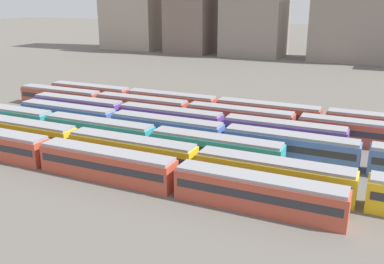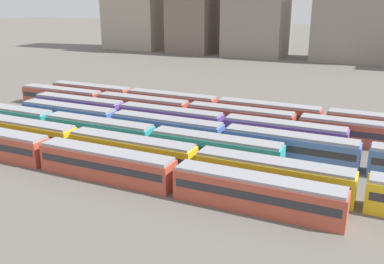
{
  "view_description": "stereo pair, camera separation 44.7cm",
  "coord_description": "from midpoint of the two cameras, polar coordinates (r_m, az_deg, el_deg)",
  "views": [
    {
      "loc": [
        50.74,
        -39.43,
        21.32
      ],
      "look_at": [
        25.63,
        15.6,
        2.04
      ],
      "focal_mm": 40.0,
      "sensor_mm": 36.0,
      "label": 1
    },
    {
      "loc": [
        51.14,
        -39.24,
        21.32
      ],
      "look_at": [
        25.63,
        15.6,
        2.04
      ],
      "focal_mm": 40.0,
      "sensor_mm": 36.0,
      "label": 2
    }
  ],
  "objects": [
    {
      "name": "train_track_5",
      "position": [
        74.81,
        -0.31,
        2.64
      ],
      "size": [
        74.7,
        3.06,
        3.75
      ],
      "color": "#BC4C38",
      "rests_on": "ground_plane"
    },
    {
      "name": "train_track_3",
      "position": [
        59.25,
        13.1,
        -1.93
      ],
      "size": [
        93.6,
        3.06,
        3.75
      ],
      "color": "#4C70BC",
      "rests_on": "ground_plane"
    },
    {
      "name": "train_track_1",
      "position": [
        48.59,
        21.84,
        -7.23
      ],
      "size": [
        112.5,
        3.06,
        3.75
      ],
      "color": "yellow",
      "rests_on": "ground_plane"
    },
    {
      "name": "train_track_2",
      "position": [
        65.75,
        -12.13,
        0.1
      ],
      "size": [
        55.8,
        3.06,
        3.75
      ],
      "color": "teal",
      "rests_on": "ground_plane"
    },
    {
      "name": "distant_building_2",
      "position": [
        163.6,
        8.84,
        16.26
      ],
      "size": [
        21.76,
        19.38,
        35.68
      ],
      "primitive_type": "cube",
      "color": "gray",
      "rests_on": "ground_plane"
    },
    {
      "name": "train_track_0",
      "position": [
        52.9,
        -11.17,
        -4.21
      ],
      "size": [
        55.8,
        3.06,
        3.75
      ],
      "color": "#BC4C38",
      "rests_on": "ground_plane"
    },
    {
      "name": "ground_plane",
      "position": [
        77.89,
        -17.19,
        0.99
      ],
      "size": [
        600.0,
        600.0,
        0.0
      ],
      "primitive_type": "plane",
      "color": "#666059"
    },
    {
      "name": "train_track_6",
      "position": [
        75.35,
        10.26,
        2.46
      ],
      "size": [
        93.6,
        3.06,
        3.75
      ],
      "color": "#BC4C38",
      "rests_on": "ground_plane"
    },
    {
      "name": "train_track_4",
      "position": [
        70.69,
        -2.74,
        1.72
      ],
      "size": [
        55.8,
        3.06,
        3.75
      ],
      "color": "#6B429E",
      "rests_on": "ground_plane"
    },
    {
      "name": "distant_building_3",
      "position": [
        157.45,
        21.18,
        14.31
      ],
      "size": [
        26.71,
        17.23,
        30.4
      ],
      "primitive_type": "cube",
      "color": "gray",
      "rests_on": "ground_plane"
    }
  ]
}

